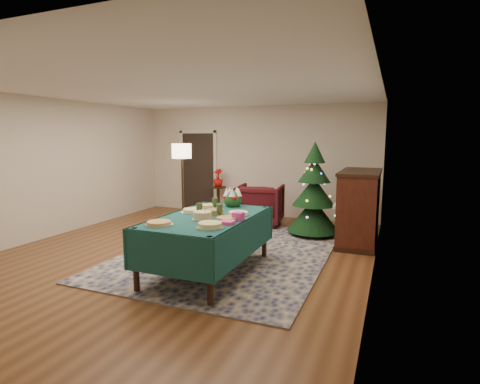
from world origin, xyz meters
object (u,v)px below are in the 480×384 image
at_px(potted_plant, 218,182).
at_px(christmas_tree, 314,194).
at_px(armchair, 260,203).
at_px(floor_lamp, 182,156).
at_px(side_table, 218,201).
at_px(buffet_table, 208,228).
at_px(piano, 359,208).
at_px(gift_box, 238,216).

distance_m(potted_plant, christmas_tree, 2.89).
distance_m(armchair, potted_plant, 1.56).
bearing_deg(floor_lamp, armchair, 15.81).
bearing_deg(armchair, christmas_tree, 152.52).
bearing_deg(potted_plant, armchair, -26.56).
bearing_deg(side_table, buffet_table, -66.29).
xyz_separation_m(side_table, piano, (3.54, -1.36, 0.31)).
height_order(buffet_table, gift_box, gift_box).
xyz_separation_m(potted_plant, christmas_tree, (2.65, -1.15, 0.01)).
bearing_deg(buffet_table, floor_lamp, 127.24).
relative_size(christmas_tree, piano, 1.20).
relative_size(gift_box, side_table, 0.19).
bearing_deg(potted_plant, buffet_table, -66.29).
height_order(christmas_tree, piano, christmas_tree).
height_order(armchair, floor_lamp, floor_lamp).
height_order(potted_plant, piano, piano).
xyz_separation_m(buffet_table, gift_box, (0.50, -0.08, 0.22)).
distance_m(gift_box, floor_lamp, 3.78).
xyz_separation_m(side_table, potted_plant, (0.00, -0.00, 0.49)).
relative_size(floor_lamp, christmas_tree, 0.97).
xyz_separation_m(gift_box, side_table, (-2.18, 3.90, -0.55)).
xyz_separation_m(floor_lamp, christmas_tree, (2.99, 0.02, -0.69)).
height_order(gift_box, christmas_tree, christmas_tree).
height_order(gift_box, floor_lamp, floor_lamp).
relative_size(buffet_table, piano, 1.38).
relative_size(armchair, side_table, 1.41).
height_order(buffet_table, christmas_tree, christmas_tree).
bearing_deg(christmas_tree, armchair, 160.14).
bearing_deg(potted_plant, piano, -21.02).
bearing_deg(piano, potted_plant, 158.98).
xyz_separation_m(gift_box, floor_lamp, (-2.52, 2.74, 0.64)).
height_order(gift_box, armchair, armchair).
bearing_deg(piano, floor_lamp, 177.13).
bearing_deg(piano, buffet_table, -126.99).
relative_size(side_table, christmas_tree, 0.38).
height_order(buffet_table, floor_lamp, floor_lamp).
xyz_separation_m(buffet_table, potted_plant, (-1.68, 3.82, 0.16)).
xyz_separation_m(gift_box, armchair, (-0.82, 3.22, -0.39)).
bearing_deg(piano, side_table, 158.98).
xyz_separation_m(buffet_table, piano, (1.86, 2.47, -0.01)).
bearing_deg(gift_box, potted_plant, 119.19).
distance_m(armchair, christmas_tree, 1.41).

